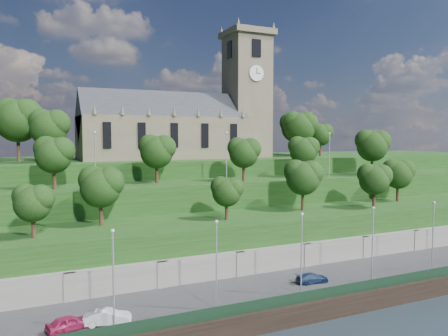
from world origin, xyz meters
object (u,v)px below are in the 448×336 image
church (188,120)px  car_right (312,278)px  car_middle (107,317)px  car_left (69,323)px

church → car_right: (0.82, -40.59, -19.95)m
car_middle → car_right: bearing=-71.1°
church → car_left: 53.54m
church → car_left: size_ratio=9.85×
church → car_right: 45.23m
car_left → car_middle: size_ratio=0.92×
church → car_left: (-26.50, -42.07, -19.85)m
car_middle → car_right: (24.00, 1.72, -0.13)m
church → car_middle: (-23.18, -42.30, -19.82)m
church → car_middle: bearing=-118.7°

